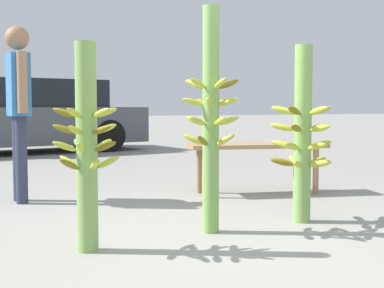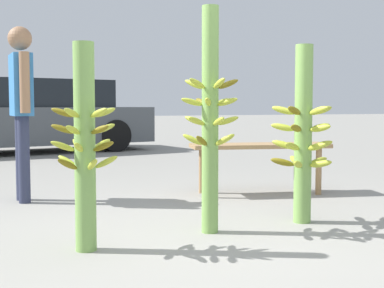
{
  "view_description": "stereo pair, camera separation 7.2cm",
  "coord_description": "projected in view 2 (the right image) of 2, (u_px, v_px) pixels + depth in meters",
  "views": [
    {
      "loc": [
        -1.54,
        -3.09,
        0.91
      ],
      "look_at": [
        0.09,
        0.64,
        0.62
      ],
      "focal_mm": 50.0,
      "sensor_mm": 36.0,
      "label": 1
    },
    {
      "loc": [
        -1.47,
        -3.12,
        0.91
      ],
      "look_at": [
        0.09,
        0.64,
        0.62
      ],
      "focal_mm": 50.0,
      "sensor_mm": 36.0,
      "label": 2
    }
  ],
  "objects": [
    {
      "name": "banana_stalk_right",
      "position": [
        303.0,
        135.0,
        4.12
      ],
      "size": [
        0.49,
        0.51,
        1.37
      ],
      "color": "#7AA851",
      "rests_on": "ground_plane"
    },
    {
      "name": "parked_car",
      "position": [
        35.0,
        117.0,
        10.37
      ],
      "size": [
        4.7,
        2.5,
        1.4
      ],
      "rotation": [
        0.0,
        0.0,
        1.76
      ],
      "color": "#4C5156",
      "rests_on": "ground_plane"
    },
    {
      "name": "vendor_person",
      "position": [
        21.0,
        97.0,
        5.0
      ],
      "size": [
        0.22,
        0.57,
        1.64
      ],
      "rotation": [
        0.0,
        0.0,
        1.62
      ],
      "color": "#2D334C",
      "rests_on": "ground_plane"
    },
    {
      "name": "market_bench",
      "position": [
        260.0,
        152.0,
        5.47
      ],
      "size": [
        1.47,
        0.72,
        0.52
      ],
      "rotation": [
        0.0,
        0.0,
        -0.23
      ],
      "color": "#99754C",
      "rests_on": "ground_plane"
    },
    {
      "name": "banana_stalk_center",
      "position": [
        210.0,
        119.0,
        3.78
      ],
      "size": [
        0.42,
        0.42,
        1.61
      ],
      "color": "#7AA851",
      "rests_on": "ground_plane"
    },
    {
      "name": "ground_plane",
      "position": [
        216.0,
        244.0,
        3.51
      ],
      "size": [
        80.0,
        80.0,
        0.0
      ],
      "primitive_type": "plane",
      "color": "gray"
    },
    {
      "name": "banana_stalk_left",
      "position": [
        85.0,
        146.0,
        3.31
      ],
      "size": [
        0.43,
        0.42,
        1.3
      ],
      "color": "#7AA851",
      "rests_on": "ground_plane"
    }
  ]
}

